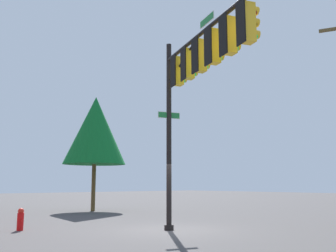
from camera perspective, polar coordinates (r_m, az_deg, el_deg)
name	(u,v)px	position (r m, az deg, el deg)	size (l,w,h in m)	color
ground_plane	(169,230)	(14.63, 0.15, -15.72)	(120.00, 120.00, 0.00)	#444141
signal_pole_assembly	(198,70)	(12.77, 4.65, 8.54)	(5.90, 2.57, 7.40)	black
fire_hydrant	(20,219)	(15.48, -21.73, -13.20)	(0.33, 0.24, 0.83)	red
tree_mid	(95,130)	(25.09, -11.12, -0.66)	(4.07, 4.07, 7.52)	brown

